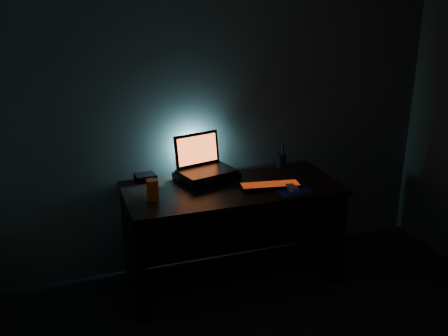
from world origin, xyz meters
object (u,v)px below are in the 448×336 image
(pen_cup, at_px, (282,161))
(juice_glass, at_px, (153,190))
(laptop, at_px, (203,162))
(keyboard, at_px, (270,186))
(mouse, at_px, (292,188))
(router, at_px, (145,177))

(pen_cup, xyz_separation_m, juice_glass, (-1.07, -0.33, 0.02))
(laptop, xyz_separation_m, keyboard, (0.39, -0.33, -0.11))
(pen_cup, bearing_deg, mouse, -107.05)
(mouse, bearing_deg, router, 144.71)
(laptop, height_order, router, laptop)
(juice_glass, bearing_deg, laptop, 33.48)
(juice_glass, bearing_deg, router, 87.35)
(mouse, xyz_separation_m, router, (-0.91, 0.51, 0.01))
(mouse, relative_size, router, 0.61)
(laptop, bearing_deg, keyboard, -55.12)
(keyboard, bearing_deg, router, 161.27)
(laptop, xyz_separation_m, router, (-0.41, 0.09, -0.10))
(pen_cup, bearing_deg, router, 177.86)
(pen_cup, relative_size, juice_glass, 0.71)
(pen_cup, bearing_deg, keyboard, -125.00)
(laptop, bearing_deg, mouse, -55.00)
(keyboard, height_order, pen_cup, pen_cup)
(laptop, distance_m, keyboard, 0.52)
(mouse, bearing_deg, keyboard, 134.33)
(mouse, bearing_deg, laptop, 133.93)
(laptop, bearing_deg, juice_glass, -161.48)
(keyboard, relative_size, router, 2.85)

